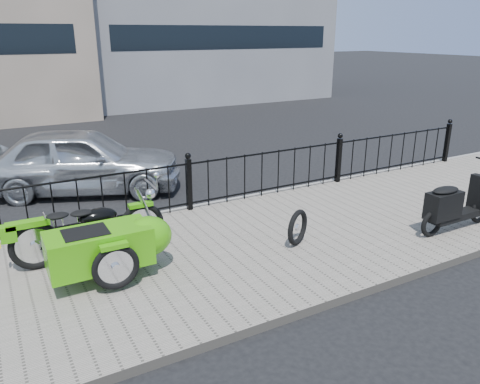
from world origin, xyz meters
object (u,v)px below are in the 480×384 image
motorcycle_sidecar (110,241)px  spare_tire (298,227)px  sedan_car (82,160)px  scooter (454,206)px

motorcycle_sidecar → spare_tire: motorcycle_sidecar is taller
motorcycle_sidecar → sedan_car: size_ratio=0.56×
motorcycle_sidecar → spare_tire: 2.76m
spare_tire → sedan_car: (-2.27, 4.54, 0.29)m
scooter → spare_tire: bearing=162.6°
spare_tire → sedan_car: 5.08m
scooter → sedan_car: sedan_car is taller
scooter → spare_tire: 2.66m
motorcycle_sidecar → scooter: scooter is taller
scooter → spare_tire: (-2.54, 0.79, -0.15)m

